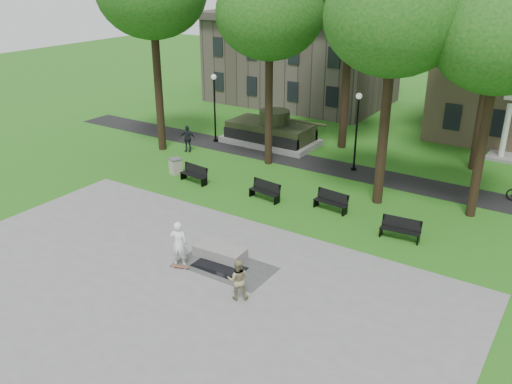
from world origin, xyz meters
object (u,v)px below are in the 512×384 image
concrete_block (220,252)px  friend_watching (238,279)px  skateboarder (179,244)px  park_bench_0 (194,173)px  trash_bin (176,166)px

concrete_block → friend_watching: size_ratio=1.35×
concrete_block → friend_watching: 3.29m
skateboarder → park_bench_0: 9.38m
skateboarder → trash_bin: skateboarder is taller
skateboarder → concrete_block: bearing=-151.5°
concrete_block → friend_watching: (2.43, -2.14, 0.59)m
skateboarder → park_bench_0: size_ratio=1.08×
park_bench_0 → friend_watching: bearing=-36.2°
park_bench_0 → skateboarder: bearing=-47.6°
skateboarder → trash_bin: 10.83m
concrete_block → skateboarder: bearing=-123.5°
park_bench_0 → trash_bin: size_ratio=1.92×
friend_watching → trash_bin: friend_watching is taller
friend_watching → skateboarder: bearing=-43.5°
park_bench_0 → concrete_block: bearing=-36.9°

